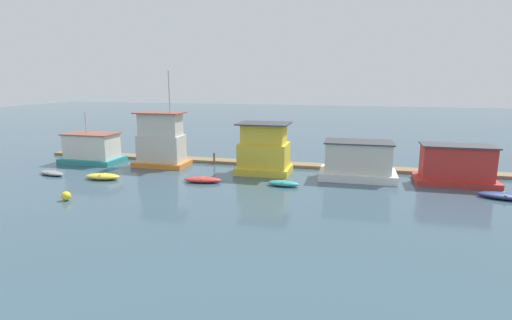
# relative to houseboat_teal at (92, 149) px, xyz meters

# --- Properties ---
(ground_plane) EXTENTS (200.00, 200.00, 0.00)m
(ground_plane) POSITION_rel_houseboat_teal_xyz_m (18.50, -0.17, -1.48)
(ground_plane) COLOR #385160
(dock_walkway) EXTENTS (51.00, 1.77, 0.30)m
(dock_walkway) POSITION_rel_houseboat_teal_xyz_m (18.50, 3.31, -1.33)
(dock_walkway) COLOR #846B4C
(dock_walkway) RESTS_ON ground_plane
(houseboat_teal) EXTENTS (6.13, 3.84, 5.46)m
(houseboat_teal) POSITION_rel_houseboat_teal_xyz_m (0.00, 0.00, 0.00)
(houseboat_teal) COLOR teal
(houseboat_teal) RESTS_ON ground_plane
(houseboat_orange) EXTENTS (5.42, 3.23, 9.65)m
(houseboat_orange) POSITION_rel_houseboat_teal_xyz_m (8.10, 0.21, 1.01)
(houseboat_orange) COLOR orange
(houseboat_orange) RESTS_ON ground_plane
(houseboat_yellow) EXTENTS (5.08, 3.85, 4.81)m
(houseboat_yellow) POSITION_rel_houseboat_teal_xyz_m (19.07, -0.30, 0.69)
(houseboat_yellow) COLOR gold
(houseboat_yellow) RESTS_ON ground_plane
(houseboat_white) EXTENTS (6.74, 4.17, 3.40)m
(houseboat_white) POSITION_rel_houseboat_teal_xyz_m (27.78, -0.33, 0.08)
(houseboat_white) COLOR white
(houseboat_white) RESTS_ON ground_plane
(houseboat_red) EXTENTS (6.60, 3.43, 3.39)m
(houseboat_red) POSITION_rel_houseboat_teal_xyz_m (35.93, -0.29, 0.10)
(houseboat_red) COLOR red
(houseboat_red) RESTS_ON ground_plane
(dinghy_grey) EXTENTS (3.13, 1.74, 0.38)m
(dinghy_grey) POSITION_rel_houseboat_teal_xyz_m (-0.10, -6.01, -1.29)
(dinghy_grey) COLOR gray
(dinghy_grey) RESTS_ON ground_plane
(dinghy_yellow) EXTENTS (3.29, 1.63, 0.54)m
(dinghy_yellow) POSITION_rel_houseboat_teal_xyz_m (5.57, -6.29, -1.21)
(dinghy_yellow) COLOR yellow
(dinghy_yellow) RESTS_ON ground_plane
(dinghy_red) EXTENTS (3.46, 1.64, 0.47)m
(dinghy_red) POSITION_rel_houseboat_teal_xyz_m (14.67, -5.09, -1.25)
(dinghy_red) COLOR red
(dinghy_red) RESTS_ON ground_plane
(dinghy_teal) EXTENTS (2.73, 1.14, 0.47)m
(dinghy_teal) POSITION_rel_houseboat_teal_xyz_m (21.74, -4.63, -1.25)
(dinghy_teal) COLOR teal
(dinghy_teal) RESTS_ON ground_plane
(dinghy_navy) EXTENTS (3.82, 2.07, 0.48)m
(dinghy_navy) POSITION_rel_houseboat_teal_xyz_m (38.54, -4.23, -1.24)
(dinghy_navy) COLOR navy
(dinghy_navy) RESTS_ON ground_plane
(mooring_post_near_right) EXTENTS (0.27, 0.27, 2.04)m
(mooring_post_near_right) POSITION_rel_houseboat_teal_xyz_m (19.63, 2.18, -0.46)
(mooring_post_near_right) COLOR #846B4C
(mooring_post_near_right) RESTS_ON ground_plane
(mooring_post_near_left) EXTENTS (0.21, 0.21, 1.24)m
(mooring_post_near_left) POSITION_rel_houseboat_teal_xyz_m (13.12, 2.18, -0.86)
(mooring_post_near_left) COLOR brown
(mooring_post_near_left) RESTS_ON ground_plane
(buoy_yellow) EXTENTS (0.69, 0.69, 0.69)m
(buoy_yellow) POSITION_rel_houseboat_teal_xyz_m (6.78, -12.53, -1.14)
(buoy_yellow) COLOR yellow
(buoy_yellow) RESTS_ON ground_plane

